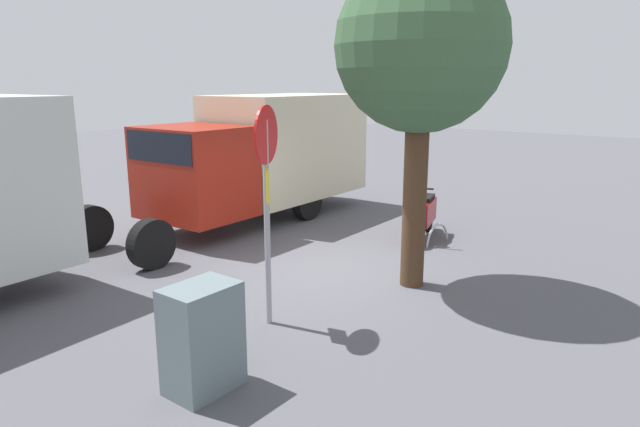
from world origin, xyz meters
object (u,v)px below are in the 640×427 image
(box_truck_near, at_px, (261,152))
(bike_rack_hoop, at_px, (437,243))
(motorcycle, at_px, (424,214))
(utility_cabinet, at_px, (202,338))
(stop_sign, at_px, (267,182))
(street_tree, at_px, (421,49))

(box_truck_near, xyz_separation_m, bike_rack_hoop, (-0.66, 4.34, -1.61))
(box_truck_near, relative_size, motorcycle, 4.26)
(bike_rack_hoop, bearing_deg, utility_cabinet, 5.44)
(stop_sign, distance_m, street_tree, 3.18)
(box_truck_near, xyz_separation_m, motorcycle, (-0.86, 3.91, -1.09))
(bike_rack_hoop, bearing_deg, stop_sign, 0.13)
(motorcycle, distance_m, bike_rack_hoop, 0.70)
(box_truck_near, relative_size, bike_rack_hoop, 8.79)
(utility_cabinet, bearing_deg, stop_sign, -159.59)
(stop_sign, bearing_deg, box_truck_near, -134.86)
(utility_cabinet, xyz_separation_m, bike_rack_hoop, (-6.67, -0.63, -0.59))
(street_tree, xyz_separation_m, utility_cabinet, (4.22, -0.15, -3.13))
(stop_sign, height_order, bike_rack_hoop, stop_sign)
(stop_sign, bearing_deg, street_tree, 163.07)
(box_truck_near, xyz_separation_m, street_tree, (1.78, 5.13, 2.10))
(box_truck_near, relative_size, street_tree, 1.47)
(motorcycle, xyz_separation_m, bike_rack_hoop, (0.20, 0.42, -0.52))
(motorcycle, bearing_deg, stop_sign, -12.73)
(box_truck_near, height_order, stop_sign, stop_sign)
(street_tree, bearing_deg, motorcycle, -155.38)
(street_tree, bearing_deg, stop_sign, -16.93)
(street_tree, distance_m, bike_rack_hoop, 4.52)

